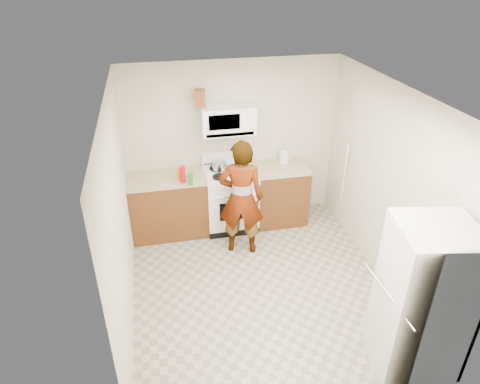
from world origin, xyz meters
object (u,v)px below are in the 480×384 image
object	(u,v)px
gas_range	(230,198)
person	(241,198)
saucepan	(219,165)
microwave	(228,119)
fridge	(421,302)
kettle	(284,157)

from	to	relation	value
gas_range	person	world-z (taller)	person
person	saucepan	xyz separation A→B (m)	(-0.17, 0.75, 0.16)
microwave	person	bearing A→B (deg)	-87.97
person	fridge	bearing A→B (deg)	134.59
microwave	saucepan	world-z (taller)	microwave
kettle	fridge	bearing A→B (deg)	-57.88
saucepan	gas_range	bearing A→B (deg)	-32.48
gas_range	person	xyz separation A→B (m)	(0.03, -0.65, 0.36)
saucepan	fridge	bearing A→B (deg)	-64.99
microwave	kettle	world-z (taller)	microwave
gas_range	microwave	xyz separation A→B (m)	(0.00, 0.13, 1.21)
microwave	saucepan	size ratio (longest dim) A/B	3.69
gas_range	kettle	distance (m)	1.04
person	saucepan	size ratio (longest dim) A/B	8.22
gas_range	microwave	world-z (taller)	microwave
microwave	kettle	distance (m)	1.11
microwave	fridge	xyz separation A→B (m)	(1.28, -3.09, -0.85)
gas_range	fridge	size ratio (longest dim) A/B	0.66
gas_range	fridge	world-z (taller)	fridge
gas_range	saucepan	xyz separation A→B (m)	(-0.14, 0.09, 0.52)
gas_range	kettle	bearing A→B (deg)	9.58
fridge	kettle	bearing A→B (deg)	108.17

